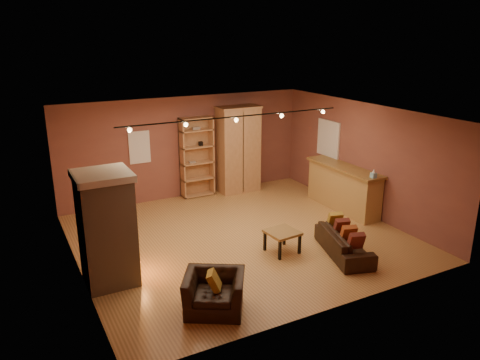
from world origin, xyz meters
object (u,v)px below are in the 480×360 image
bookcase (196,156)px  loveseat (344,238)px  bar_counter (343,187)px  armchair (214,286)px  coffee_table (282,234)px  fireplace (107,229)px  armoire (238,149)px

bookcase → loveseat: bookcase is taller
bar_counter → loveseat: size_ratio=1.34×
bookcase → loveseat: 5.10m
armchair → coffee_table: 2.52m
fireplace → loveseat: fireplace is taller
fireplace → armoire: (4.52, 3.53, 0.18)m
bar_counter → bookcase: bearing=136.6°
fireplace → coffee_table: size_ratio=3.16×
bookcase → bar_counter: bookcase is taller
fireplace → armoire: armoire is taller
coffee_table → loveseat: bearing=-32.7°
armoire → armchair: 6.24m
loveseat → armchair: (-3.25, -0.60, 0.08)m
armchair → coffee_table: armchair is taller
bookcase → coffee_table: (0.17, -4.19, -0.74)m
armoire → fireplace: bearing=-141.9°
bookcase → loveseat: bearing=-75.6°
bookcase → armchair: (-2.00, -5.48, -0.71)m
loveseat → coffee_table: 1.28m
loveseat → coffee_table: loveseat is taller
bookcase → armoire: bearing=-9.2°
bookcase → armchair: 5.88m
fireplace → bookcase: size_ratio=0.94×
bar_counter → armchair: size_ratio=2.07×
bar_counter → coffee_table: bar_counter is taller
loveseat → bookcase: bearing=31.5°
fireplace → bookcase: bookcase is taller
armoire → bar_counter: armoire is taller
fireplace → bookcase: bearing=48.5°
loveseat → armchair: size_ratio=1.54×
fireplace → bar_counter: size_ratio=0.87×
fireplace → loveseat: (4.55, -1.15, -0.71)m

